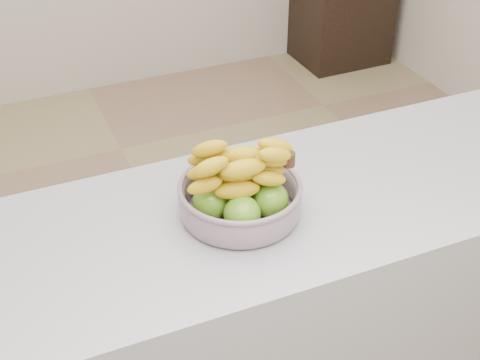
{
  "coord_description": "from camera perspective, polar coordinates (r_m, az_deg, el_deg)",
  "views": [
    {
      "loc": [
        -0.61,
        -1.8,
        1.9
      ],
      "look_at": [
        -0.09,
        -0.61,
        1.0
      ],
      "focal_mm": 50.0,
      "sensor_mm": 36.0,
      "label": 1
    }
  ],
  "objects": [
    {
      "name": "counter",
      "position": [
        1.98,
        2.59,
        -12.57
      ],
      "size": [
        2.0,
        0.6,
        0.9
      ],
      "primitive_type": "cube",
      "color": "#94939A",
      "rests_on": "ground"
    },
    {
      "name": "fruit_bowl",
      "position": [
        1.6,
        -0.01,
        -1.14
      ],
      "size": [
        0.3,
        0.3,
        0.19
      ],
      "rotation": [
        0.0,
        0.0,
        -0.34
      ],
      "color": "#90A1AD",
      "rests_on": "counter"
    },
    {
      "name": "ground",
      "position": [
        2.69,
        -3.29,
        -10.31
      ],
      "size": [
        4.0,
        4.0,
        0.0
      ],
      "primitive_type": "plane",
      "color": "#8B7D55",
      "rests_on": "ground"
    }
  ]
}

